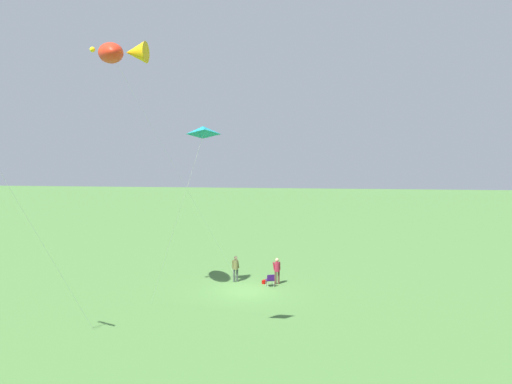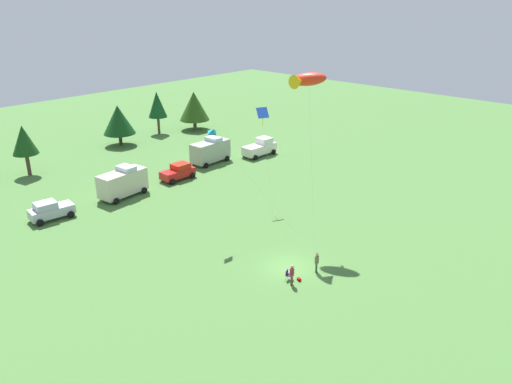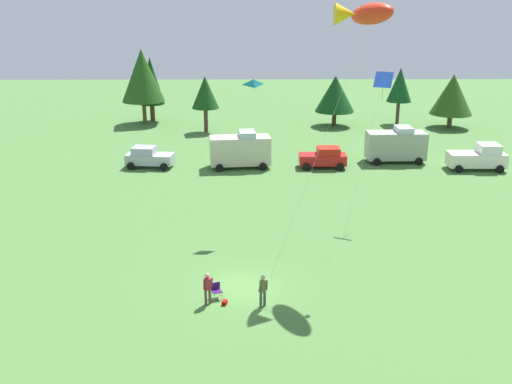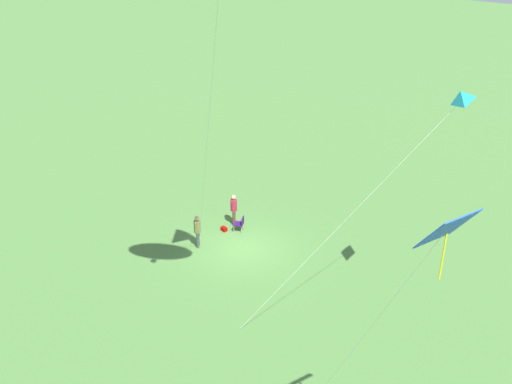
{
  "view_description": "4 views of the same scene",
  "coord_description": "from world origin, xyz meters",
  "px_view_note": "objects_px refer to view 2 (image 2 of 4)",
  "views": [
    {
      "loc": [
        -3.93,
        30.37,
        8.97
      ],
      "look_at": [
        -0.65,
        0.85,
        6.32
      ],
      "focal_mm": 35.0,
      "sensor_mm": 36.0,
      "label": 1
    },
    {
      "loc": [
        -27.84,
        -22.35,
        21.05
      ],
      "look_at": [
        -1.0,
        2.69,
        6.29
      ],
      "focal_mm": 35.0,
      "sensor_mm": 36.0,
      "label": 2
    },
    {
      "loc": [
        0.41,
        -29.03,
        15.24
      ],
      "look_at": [
        0.73,
        0.12,
        5.41
      ],
      "focal_mm": 42.0,
      "sensor_mm": 36.0,
      "label": 3
    },
    {
      "loc": [
        21.02,
        13.95,
        16.09
      ],
      "look_at": [
        -0.52,
        0.38,
        3.06
      ],
      "focal_mm": 42.0,
      "sensor_mm": 36.0,
      "label": 4
    }
  ],
  "objects_px": {
    "car_silver_compact": "(50,210)",
    "kite_diamond_blue": "(263,115)",
    "person_kite_flyer": "(317,261)",
    "person_spectator": "(292,273)",
    "van_camper_beige": "(123,182)",
    "van_motorhome_grey": "(210,151)",
    "folding_chair": "(288,274)",
    "kite_delta_teal": "(214,132)",
    "backpack_on_grass": "(299,279)",
    "truck_white_pickup": "(260,147)",
    "car_red_sedan": "(178,172)",
    "kite_large_fish": "(306,80)"
  },
  "relations": [
    {
      "from": "kite_diamond_blue",
      "to": "backpack_on_grass",
      "type": "bearing_deg",
      "value": -127.8
    },
    {
      "from": "backpack_on_grass",
      "to": "folding_chair",
      "type": "bearing_deg",
      "value": 122.32
    },
    {
      "from": "van_motorhome_grey",
      "to": "kite_diamond_blue",
      "type": "xyz_separation_m",
      "value": [
        -4.62,
        -13.48,
        7.71
      ]
    },
    {
      "from": "folding_chair",
      "to": "van_motorhome_grey",
      "type": "height_order",
      "value": "van_motorhome_grey"
    },
    {
      "from": "car_silver_compact",
      "to": "kite_diamond_blue",
      "type": "xyz_separation_m",
      "value": [
        18.17,
        -11.91,
        8.4
      ]
    },
    {
      "from": "person_spectator",
      "to": "kite_diamond_blue",
      "type": "xyz_separation_m",
      "value": [
        11.18,
        13.26,
        8.33
      ]
    },
    {
      "from": "car_silver_compact",
      "to": "truck_white_pickup",
      "type": "xyz_separation_m",
      "value": [
        29.6,
        -1.05,
        0.15
      ]
    },
    {
      "from": "backpack_on_grass",
      "to": "van_camper_beige",
      "type": "xyz_separation_m",
      "value": [
        0.47,
        25.09,
        1.53
      ]
    },
    {
      "from": "car_red_sedan",
      "to": "kite_delta_teal",
      "type": "bearing_deg",
      "value": -114.32
    },
    {
      "from": "person_kite_flyer",
      "to": "person_spectator",
      "type": "relative_size",
      "value": 1.0
    },
    {
      "from": "person_kite_flyer",
      "to": "kite_delta_teal",
      "type": "relative_size",
      "value": 0.17
    },
    {
      "from": "van_motorhome_grey",
      "to": "kite_large_fish",
      "type": "bearing_deg",
      "value": -111.25
    },
    {
      "from": "folding_chair",
      "to": "kite_delta_teal",
      "type": "distance_m",
      "value": 14.06
    },
    {
      "from": "folding_chair",
      "to": "car_red_sedan",
      "type": "height_order",
      "value": "car_red_sedan"
    },
    {
      "from": "car_silver_compact",
      "to": "car_red_sedan",
      "type": "height_order",
      "value": "same"
    },
    {
      "from": "truck_white_pickup",
      "to": "person_spectator",
      "type": "bearing_deg",
      "value": -131.78
    },
    {
      "from": "person_kite_flyer",
      "to": "backpack_on_grass",
      "type": "xyz_separation_m",
      "value": [
        -1.95,
        0.22,
        -0.91
      ]
    },
    {
      "from": "person_kite_flyer",
      "to": "person_spectator",
      "type": "height_order",
      "value": "same"
    },
    {
      "from": "person_spectator",
      "to": "car_red_sedan",
      "type": "xyz_separation_m",
      "value": [
        8.87,
        24.86,
        -0.07
      ]
    },
    {
      "from": "person_spectator",
      "to": "kite_large_fish",
      "type": "height_order",
      "value": "kite_large_fish"
    },
    {
      "from": "folding_chair",
      "to": "kite_diamond_blue",
      "type": "bearing_deg",
      "value": 119.33
    },
    {
      "from": "person_spectator",
      "to": "truck_white_pickup",
      "type": "relative_size",
      "value": 0.34
    },
    {
      "from": "car_red_sedan",
      "to": "kite_large_fish",
      "type": "bearing_deg",
      "value": -90.88
    },
    {
      "from": "folding_chair",
      "to": "kite_large_fish",
      "type": "height_order",
      "value": "kite_large_fish"
    },
    {
      "from": "van_camper_beige",
      "to": "folding_chair",
      "type": "bearing_deg",
      "value": -98.17
    },
    {
      "from": "van_motorhome_grey",
      "to": "kite_diamond_blue",
      "type": "height_order",
      "value": "kite_diamond_blue"
    },
    {
      "from": "person_spectator",
      "to": "car_red_sedan",
      "type": "distance_m",
      "value": 26.39
    },
    {
      "from": "van_camper_beige",
      "to": "kite_delta_teal",
      "type": "relative_size",
      "value": 0.56
    },
    {
      "from": "van_motorhome_grey",
      "to": "kite_diamond_blue",
      "type": "relative_size",
      "value": 0.54
    },
    {
      "from": "backpack_on_grass",
      "to": "kite_delta_teal",
      "type": "relative_size",
      "value": 0.03
    },
    {
      "from": "van_motorhome_grey",
      "to": "kite_delta_teal",
      "type": "bearing_deg",
      "value": -132.22
    },
    {
      "from": "van_camper_beige",
      "to": "van_motorhome_grey",
      "type": "relative_size",
      "value": 1.03
    },
    {
      "from": "kite_large_fish",
      "to": "van_motorhome_grey",
      "type": "bearing_deg",
      "value": 70.41
    },
    {
      "from": "kite_delta_teal",
      "to": "kite_diamond_blue",
      "type": "height_order",
      "value": "kite_diamond_blue"
    },
    {
      "from": "person_kite_flyer",
      "to": "van_camper_beige",
      "type": "height_order",
      "value": "van_camper_beige"
    },
    {
      "from": "folding_chair",
      "to": "van_camper_beige",
      "type": "xyz_separation_m",
      "value": [
        0.93,
        24.36,
        1.16
      ]
    },
    {
      "from": "van_motorhome_grey",
      "to": "kite_large_fish",
      "type": "distance_m",
      "value": 25.55
    },
    {
      "from": "truck_white_pickup",
      "to": "van_camper_beige",
      "type": "bearing_deg",
      "value": 178.88
    },
    {
      "from": "car_red_sedan",
      "to": "van_motorhome_grey",
      "type": "relative_size",
      "value": 0.77
    },
    {
      "from": "car_red_sedan",
      "to": "truck_white_pickup",
      "type": "relative_size",
      "value": 0.84
    },
    {
      "from": "van_camper_beige",
      "to": "kite_delta_teal",
      "type": "height_order",
      "value": "kite_delta_teal"
    },
    {
      "from": "car_silver_compact",
      "to": "car_red_sedan",
      "type": "distance_m",
      "value": 15.87
    },
    {
      "from": "kite_large_fish",
      "to": "kite_diamond_blue",
      "type": "relative_size",
      "value": 1.48
    },
    {
      "from": "car_red_sedan",
      "to": "van_motorhome_grey",
      "type": "xyz_separation_m",
      "value": [
        6.93,
        1.88,
        0.69
      ]
    },
    {
      "from": "person_spectator",
      "to": "van_motorhome_grey",
      "type": "xyz_separation_m",
      "value": [
        15.8,
        26.74,
        0.62
      ]
    },
    {
      "from": "backpack_on_grass",
      "to": "kite_delta_teal",
      "type": "xyz_separation_m",
      "value": [
        1.58,
        11.17,
        9.56
      ]
    },
    {
      "from": "folding_chair",
      "to": "person_spectator",
      "type": "bearing_deg",
      "value": -50.47
    },
    {
      "from": "folding_chair",
      "to": "car_silver_compact",
      "type": "relative_size",
      "value": 0.19
    },
    {
      "from": "person_spectator",
      "to": "car_silver_compact",
      "type": "height_order",
      "value": "car_silver_compact"
    },
    {
      "from": "van_camper_beige",
      "to": "kite_delta_teal",
      "type": "bearing_deg",
      "value": -91.41
    }
  ]
}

